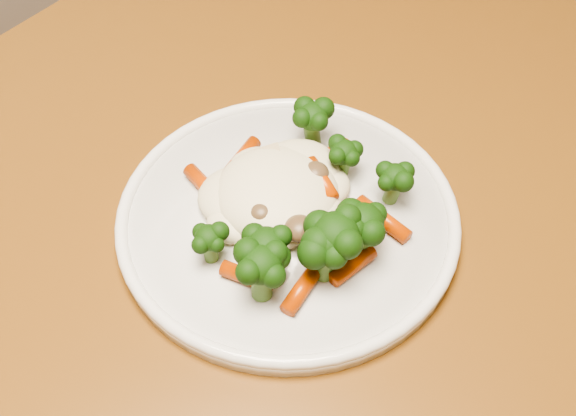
% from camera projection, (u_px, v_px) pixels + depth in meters
% --- Properties ---
extents(dining_table, '(1.27, 1.02, 0.75)m').
position_uv_depth(dining_table, '(339.00, 234.00, 0.70)').
color(dining_table, brown).
rests_on(dining_table, ground).
extents(plate, '(0.26, 0.26, 0.01)m').
position_uv_depth(plate, '(288.00, 219.00, 0.56)').
color(plate, white).
rests_on(plate, dining_table).
extents(meal, '(0.18, 0.17, 0.05)m').
position_uv_depth(meal, '(299.00, 210.00, 0.53)').
color(meal, '#F6EDC5').
rests_on(meal, plate).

